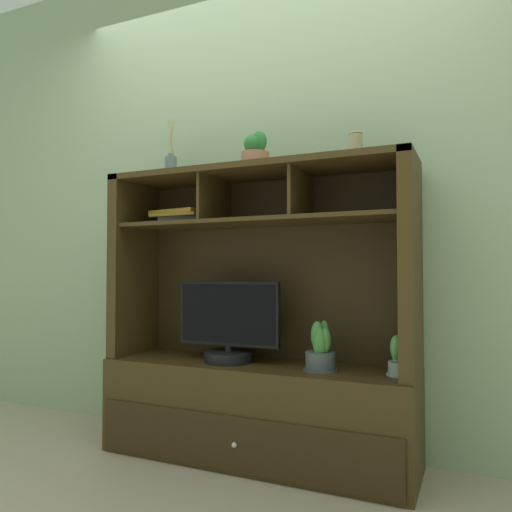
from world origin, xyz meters
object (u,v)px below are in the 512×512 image
Objects in this scene: tv_monitor at (228,328)px; potted_orchid at (321,351)px; potted_fern at (400,354)px; diffuser_bottle at (171,166)px; media_console at (257,369)px; ceramic_vase at (356,146)px; magazine_stack_left at (185,218)px; potted_succulent at (255,153)px.

potted_orchid is at bearing -2.11° from tv_monitor.
potted_orchid is (0.48, -0.02, -0.08)m from tv_monitor.
potted_fern is 0.57× the size of diffuser_bottle.
diffuser_bottle is at bearing -177.73° from media_console.
ceramic_vase is at bearing 3.14° from tv_monitor.
magazine_stack_left is 2.95× the size of ceramic_vase.
tv_monitor is 3.08× the size of potted_fern.
magazine_stack_left is (-0.79, 0.10, 0.65)m from potted_orchid.
magazine_stack_left reaches higher than potted_fern.
diffuser_bottle is at bearing -179.12° from ceramic_vase.
potted_fern is at bearing 0.18° from diffuser_bottle.
potted_fern is (0.69, -0.02, 0.13)m from media_console.
magazine_stack_left is (-0.45, 0.05, 0.77)m from media_console.
ceramic_vase reaches higher than magazine_stack_left.
potted_orchid is at bearing -2.53° from diffuser_bottle.
diffuser_bottle is (-0.84, 0.04, 0.93)m from potted_orchid.
diffuser_bottle is at bearing -124.90° from magazine_stack_left.
media_console is at bearing 178.67° from potted_fern.
ceramic_vase is at bearing 176.50° from potted_fern.
potted_fern is at bearing 1.62° from tv_monitor.
tv_monitor is 1.49× the size of magazine_stack_left.
potted_succulent is (0.50, -0.00, 0.02)m from diffuser_bottle.
media_console is 1.16m from diffuser_bottle.
potted_fern is 1.42× the size of ceramic_vase.
potted_succulent reaches higher than magazine_stack_left.
diffuser_bottle reaches higher than potted_succulent.
potted_succulent is (-0.69, -0.01, 0.94)m from potted_fern.
potted_orchid is 0.95m from ceramic_vase.
magazine_stack_left is at bearing 55.10° from diffuser_bottle.
ceramic_vase reaches higher than potted_fern.
diffuser_bottle reaches higher than potted_orchid.
diffuser_bottle reaches higher than media_console.
media_console is 1.07m from potted_succulent.
magazine_stack_left is at bearing 171.32° from potted_succulent.
media_console is 2.81× the size of tv_monitor.
media_console is 6.81× the size of potted_orchid.
potted_succulent reaches higher than media_console.
potted_orchid is 1.01m from potted_succulent.
tv_monitor is 1.07m from ceramic_vase.
ceramic_vase is (-0.19, 0.01, 0.93)m from potted_fern.
media_console is 0.70m from potted_fern.
tv_monitor is 1.76× the size of diffuser_bottle.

